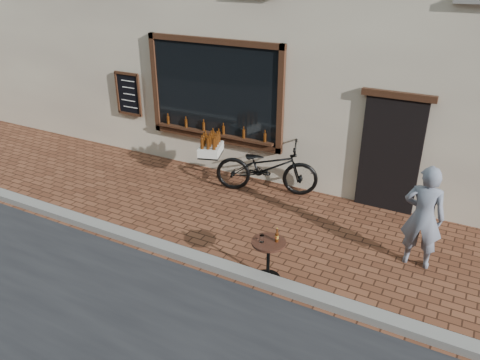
% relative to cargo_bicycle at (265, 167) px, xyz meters
% --- Properties ---
extents(ground, '(90.00, 90.00, 0.00)m').
position_rel_cargo_bicycle_xyz_m(ground, '(0.46, -3.00, -0.57)').
color(ground, '#4F2919').
rests_on(ground, ground).
extents(kerb, '(90.00, 0.25, 0.12)m').
position_rel_cargo_bicycle_xyz_m(kerb, '(0.46, -2.80, -0.51)').
color(kerb, slate).
rests_on(kerb, ground).
extents(cargo_bicycle, '(2.53, 1.39, 1.19)m').
position_rel_cargo_bicycle_xyz_m(cargo_bicycle, '(0.00, 0.00, 0.00)').
color(cargo_bicycle, black).
rests_on(cargo_bicycle, ground).
extents(bistro_table, '(0.52, 0.52, 0.89)m').
position_rel_cargo_bicycle_xyz_m(bistro_table, '(1.34, -2.64, -0.09)').
color(bistro_table, black).
rests_on(bistro_table, ground).
extents(pedestrian, '(0.63, 0.42, 1.70)m').
position_rel_cargo_bicycle_xyz_m(pedestrian, '(3.24, -1.17, 0.28)').
color(pedestrian, slate).
rests_on(pedestrian, ground).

